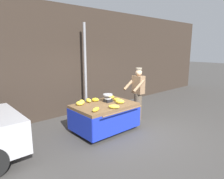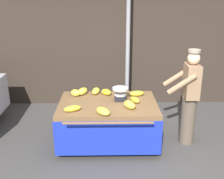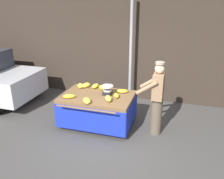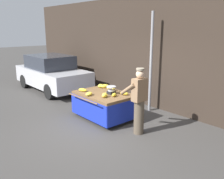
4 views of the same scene
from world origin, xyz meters
name	(u,v)px [view 2 (image 2 of 4)]	position (x,y,z in m)	size (l,w,h in m)	color
ground_plane	(134,161)	(0.00, 0.00, 0.00)	(60.00, 60.00, 0.00)	#423F3D
back_wall	(126,26)	(0.00, 2.67, 1.87)	(16.00, 0.24, 3.74)	#332821
street_pole	(128,42)	(0.02, 2.18, 1.58)	(0.09, 0.09, 3.16)	gray
banana_cart	(108,113)	(-0.43, 0.61, 0.58)	(1.72, 1.38, 0.79)	brown
weighing_scale	(120,94)	(-0.21, 0.72, 0.91)	(0.28, 0.28, 0.23)	black
banana_bunch_0	(72,109)	(-1.00, 0.25, 0.84)	(0.12, 0.28, 0.10)	yellow
banana_bunch_1	(137,93)	(0.11, 0.93, 0.83)	(0.14, 0.27, 0.09)	gold
banana_bunch_2	(103,111)	(-0.50, 0.13, 0.84)	(0.16, 0.30, 0.10)	yellow
banana_bunch_3	(106,92)	(-0.45, 1.00, 0.84)	(0.13, 0.21, 0.11)	gold
banana_bunch_4	(129,105)	(-0.07, 0.36, 0.85)	(0.13, 0.26, 0.13)	yellow
banana_bunch_5	(135,100)	(0.04, 0.61, 0.84)	(0.11, 0.22, 0.10)	gold
banana_bunch_6	(83,91)	(-0.90, 1.03, 0.85)	(0.15, 0.28, 0.12)	yellow
banana_bunch_7	(96,91)	(-0.65, 1.07, 0.84)	(0.13, 0.26, 0.11)	yellow
banana_bunch_8	(76,93)	(-1.02, 0.96, 0.85)	(0.16, 0.20, 0.12)	yellow
vendor_person	(189,97)	(0.99, 0.61, 0.87)	(0.59, 0.52, 1.71)	brown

